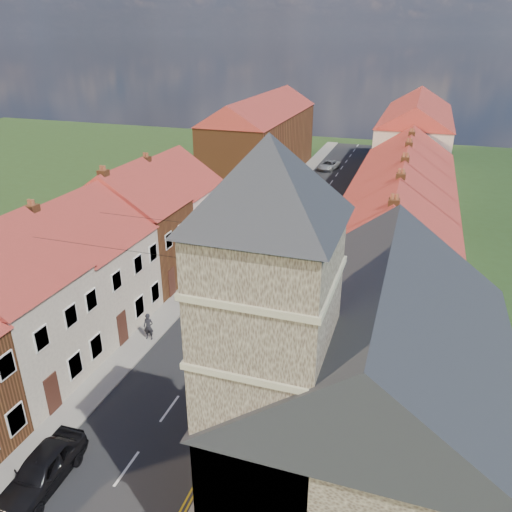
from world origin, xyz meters
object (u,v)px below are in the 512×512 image
(lamppost, at_px, (208,237))
(car_far, at_px, (287,217))
(pedestrian_right_b, at_px, (297,298))
(car_distant, at_px, (329,165))
(car_mid, at_px, (265,243))
(church, at_px, (360,385))
(pedestrian_left, at_px, (148,327))
(car_near, at_px, (42,469))
(pedestrian_right, at_px, (303,314))

(lamppost, relative_size, car_far, 1.45)
(lamppost, bearing_deg, pedestrian_right_b, -19.18)
(car_distant, height_order, pedestrian_right_b, pedestrian_right_b)
(car_mid, distance_m, car_far, 7.28)
(church, distance_m, pedestrian_left, 16.24)
(church, height_order, car_near, church)
(car_far, xyz_separation_m, pedestrian_right_b, (5.20, -16.61, 0.41))
(car_distant, xyz_separation_m, pedestrian_right, (6.18, -41.06, 0.45))
(pedestrian_left, height_order, pedestrian_right, pedestrian_right)
(pedestrian_left, bearing_deg, car_mid, 74.98)
(lamppost, height_order, car_distant, lamppost)
(car_far, distance_m, pedestrian_left, 23.01)
(pedestrian_left, bearing_deg, pedestrian_right_b, 33.20)
(lamppost, relative_size, car_near, 1.35)
(car_mid, distance_m, car_distant, 29.70)
(car_far, distance_m, pedestrian_right_b, 17.41)
(car_near, relative_size, car_far, 1.07)
(car_near, height_order, car_far, car_near)
(pedestrian_right, bearing_deg, pedestrian_right_b, -83.18)
(car_mid, bearing_deg, car_distant, 101.86)
(church, relative_size, car_near, 3.43)
(car_far, bearing_deg, pedestrian_left, -77.52)
(car_near, height_order, pedestrian_right, pedestrian_right)
(car_mid, bearing_deg, lamppost, -97.30)
(lamppost, relative_size, pedestrian_right, 3.19)
(car_far, bearing_deg, lamppost, -80.62)
(car_distant, distance_m, pedestrian_left, 45.36)
(car_distant, relative_size, pedestrian_right, 2.34)
(car_near, height_order, pedestrian_left, pedestrian_left)
(car_mid, distance_m, pedestrian_right_b, 10.69)
(lamppost, distance_m, car_near, 19.94)
(lamppost, height_order, pedestrian_right, lamppost)
(car_near, xyz_separation_m, car_mid, (1.35, 26.44, -0.09))
(church, height_order, car_distant, church)
(car_far, height_order, car_distant, car_distant)
(car_distant, height_order, pedestrian_right, pedestrian_right)
(pedestrian_right_b, bearing_deg, car_distant, -101.60)
(lamppost, height_order, car_mid, lamppost)
(church, bearing_deg, pedestrian_left, 149.75)
(car_mid, xyz_separation_m, pedestrian_right, (6.09, -11.35, 0.39))
(car_near, bearing_deg, church, 11.47)
(car_mid, xyz_separation_m, pedestrian_left, (-2.52, -15.59, 0.31))
(church, xyz_separation_m, car_mid, (-10.86, 23.39, -5.21))
(lamppost, height_order, pedestrian_right_b, lamppost)
(car_far, bearing_deg, pedestrian_right_b, -53.86)
(lamppost, bearing_deg, car_far, 80.62)
(car_distant, distance_m, pedestrian_right, 41.52)
(church, height_order, car_mid, church)
(car_mid, height_order, pedestrian_left, pedestrian_left)
(lamppost, distance_m, car_mid, 7.66)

